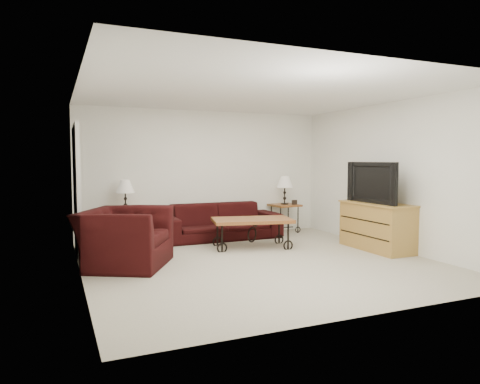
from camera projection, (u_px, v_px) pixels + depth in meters
The scene contains 20 objects.
ground at pixel (258, 261), 6.57m from camera, with size 5.00×5.00×0.00m, color #BBB3A0.
wall_back at pixel (205, 174), 8.78m from camera, with size 5.00×0.02×2.50m, color white.
wall_front at pixel (371, 189), 4.19m from camera, with size 5.00×0.02×2.50m, color white.
wall_left at pixel (79, 182), 5.50m from camera, with size 0.02×5.00×2.50m, color white.
wall_right at pixel (391, 176), 7.46m from camera, with size 0.02×5.00×2.50m, color white.
ceiling at pixel (259, 93), 6.39m from camera, with size 5.00×5.00×0.00m, color white.
doorway at pixel (76, 191), 7.05m from camera, with size 0.08×0.94×2.04m, color black.
sofa at pixel (220, 221), 8.46m from camera, with size 2.31×0.90×0.68m, color black.
side_table_left at pixel (126, 228), 7.94m from camera, with size 0.53×0.53×0.58m, color brown.
side_table_right at pixel (284, 218), 9.22m from camera, with size 0.54×0.54×0.59m, color brown.
lamp_left at pixel (125, 196), 7.90m from camera, with size 0.33×0.33×0.58m, color black, non-canonical shape.
lamp_right at pixel (285, 190), 9.18m from camera, with size 0.34×0.34×0.59m, color black, non-canonical shape.
photo_frame_left at pixel (118, 211), 7.72m from camera, with size 0.12×0.02×0.10m, color black.
photo_frame_right at pixel (294, 202), 9.12m from camera, with size 0.12×0.02×0.10m, color black.
coffee_table at pixel (252, 233), 7.60m from camera, with size 1.35×0.73×0.51m, color brown.
armchair at pixel (125, 238), 6.26m from camera, with size 1.27×1.11×0.82m, color black.
throw_pillow at pixel (136, 230), 6.26m from camera, with size 0.37×0.10×0.37m, color #CF641A.
tv_stand at pixel (377, 226), 7.42m from camera, with size 0.56×1.33×0.80m, color #AB873F.
television at pixel (377, 182), 7.36m from camera, with size 1.19×0.16×0.69m, color black.
backpack at pixel (270, 224), 8.70m from camera, with size 0.38×0.29×0.50m, color black.
Camera 1 is at (-2.79, -5.85, 1.53)m, focal length 32.78 mm.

